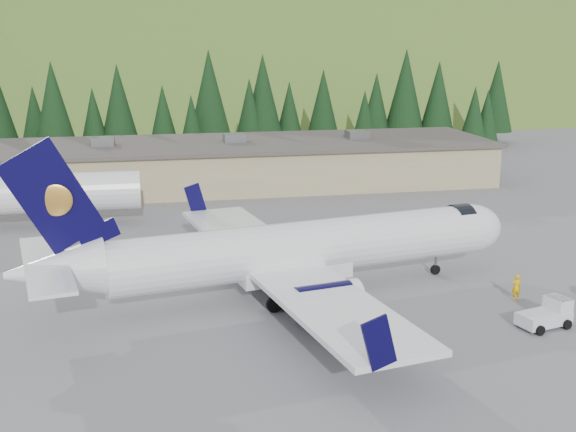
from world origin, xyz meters
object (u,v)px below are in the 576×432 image
Objects in this scene: airliner at (291,251)px; terminal_building at (192,164)px; baggage_tug_a at (548,314)px; ramp_worker at (516,287)px.

terminal_building is at bearing 85.34° from airliner.
baggage_tug_a is at bearing -68.70° from terminal_building.
baggage_tug_a is 0.05× the size of terminal_building.
airliner is at bearing -12.35° from ramp_worker.
ramp_worker is (18.61, -42.14, -1.73)m from terminal_building.
terminal_building is 39.74× the size of ramp_worker.
airliner is 15.30m from ramp_worker.
airliner is 38.40m from terminal_building.
ramp_worker is at bearing 71.13° from baggage_tug_a.
baggage_tug_a is 1.97× the size of ramp_worker.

